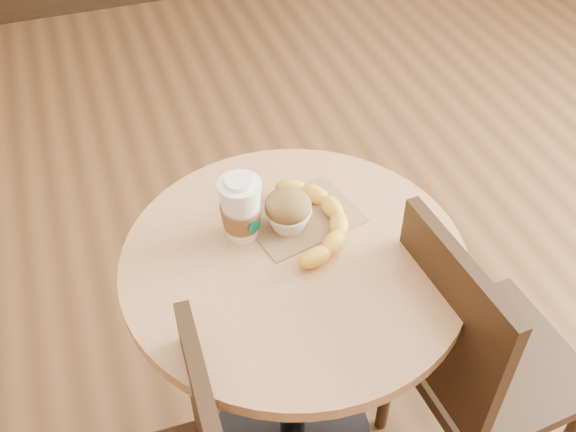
# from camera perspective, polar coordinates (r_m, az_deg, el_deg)

# --- Properties ---
(cafe_table) EXTENTS (0.73, 0.73, 0.75)m
(cafe_table) POSITION_cam_1_polar(r_m,az_deg,el_deg) (1.56, 0.49, -8.61)
(cafe_table) COLOR black
(cafe_table) RESTS_ON ground
(chair_right) EXTENTS (0.41, 0.41, 0.87)m
(chair_right) POSITION_cam_1_polar(r_m,az_deg,el_deg) (1.63, 15.45, -11.69)
(chair_right) COLOR #312011
(chair_right) RESTS_ON ground
(kraft_bag) EXTENTS (0.27, 0.23, 0.00)m
(kraft_bag) POSITION_cam_1_polar(r_m,az_deg,el_deg) (1.49, 1.13, -0.06)
(kraft_bag) COLOR olive
(kraft_bag) RESTS_ON cafe_table
(coffee_cup) EXTENTS (0.09, 0.09, 0.15)m
(coffee_cup) POSITION_cam_1_polar(r_m,az_deg,el_deg) (1.41, -4.00, 0.47)
(coffee_cup) COLOR white
(coffee_cup) RESTS_ON cafe_table
(muffin) EXTENTS (0.10, 0.10, 0.09)m
(muffin) POSITION_cam_1_polar(r_m,az_deg,el_deg) (1.43, 0.01, 0.45)
(muffin) COLOR silver
(muffin) RESTS_ON kraft_bag
(banana) EXTENTS (0.22, 0.32, 0.04)m
(banana) POSITION_cam_1_polar(r_m,az_deg,el_deg) (1.46, 2.40, -0.14)
(banana) COLOR gold
(banana) RESTS_ON kraft_bag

